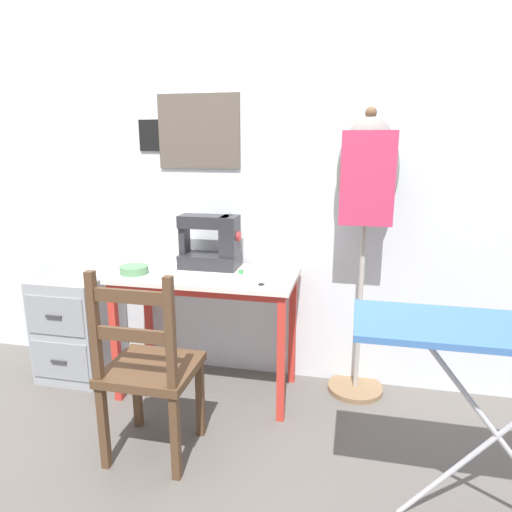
# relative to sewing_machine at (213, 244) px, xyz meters

# --- Properties ---
(ground_plane) EXTENTS (14.00, 14.00, 0.00)m
(ground_plane) POSITION_rel_sewing_machine_xyz_m (-0.01, -0.36, -0.87)
(ground_plane) COLOR #5B5651
(wall_back) EXTENTS (10.00, 0.07, 2.55)m
(wall_back) POSITION_rel_sewing_machine_xyz_m (-0.01, 0.20, 0.41)
(wall_back) COLOR silver
(wall_back) RESTS_ON ground_plane
(sewing_table) EXTENTS (1.01, 0.50, 0.72)m
(sewing_table) POSITION_rel_sewing_machine_xyz_m (-0.01, -0.13, -0.25)
(sewing_table) COLOR silver
(sewing_table) RESTS_ON ground_plane
(sewing_machine) EXTENTS (0.35, 0.18, 0.33)m
(sewing_machine) POSITION_rel_sewing_machine_xyz_m (0.00, 0.00, 0.00)
(sewing_machine) COLOR #28282D
(sewing_machine) RESTS_ON sewing_table
(fabric_bowl) EXTENTS (0.16, 0.16, 0.04)m
(fabric_bowl) POSITION_rel_sewing_machine_xyz_m (-0.39, -0.21, -0.12)
(fabric_bowl) COLOR #56895B
(fabric_bowl) RESTS_ON sewing_table
(scissors) EXTENTS (0.13, 0.06, 0.01)m
(scissors) POSITION_rel_sewing_machine_xyz_m (0.37, -0.26, -0.14)
(scissors) COLOR silver
(scissors) RESTS_ON sewing_table
(thread_spool_near_machine) EXTENTS (0.03, 0.03, 0.03)m
(thread_spool_near_machine) POSITION_rel_sewing_machine_xyz_m (0.19, -0.10, -0.13)
(thread_spool_near_machine) COLOR green
(thread_spool_near_machine) RESTS_ON sewing_table
(wooden_chair) EXTENTS (0.40, 0.38, 0.92)m
(wooden_chair) POSITION_rel_sewing_machine_xyz_m (-0.08, -0.72, -0.44)
(wooden_chair) COLOR #513823
(wooden_chair) RESTS_ON ground_plane
(filing_cabinet) EXTENTS (0.40, 0.47, 0.64)m
(filing_cabinet) POSITION_rel_sewing_machine_xyz_m (-0.87, -0.07, -0.55)
(filing_cabinet) COLOR #93999E
(filing_cabinet) RESTS_ON ground_plane
(dress_form) EXTENTS (0.32, 0.32, 1.61)m
(dress_form) POSITION_rel_sewing_machine_xyz_m (0.84, 0.06, 0.32)
(dress_form) COLOR #846647
(dress_form) RESTS_ON ground_plane
(ironing_board) EXTENTS (1.06, 0.37, 0.82)m
(ironing_board) POSITION_rel_sewing_machine_xyz_m (1.34, -0.84, -0.10)
(ironing_board) COLOR #3D6BAD
(ironing_board) RESTS_ON ground_plane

